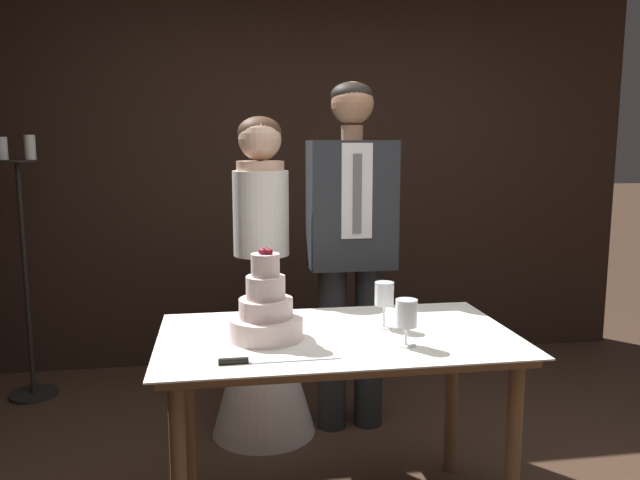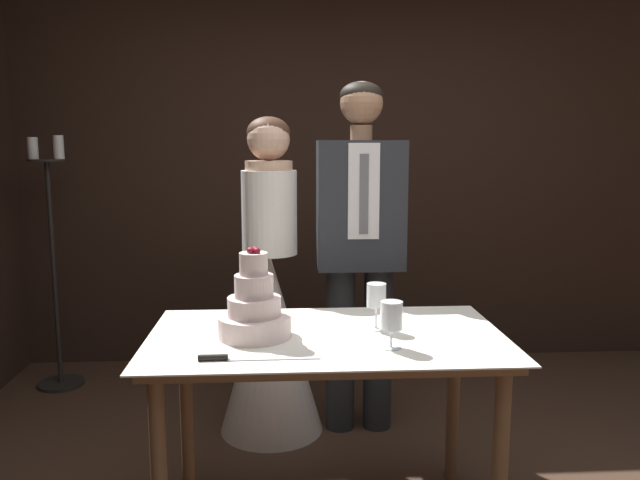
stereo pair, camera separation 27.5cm
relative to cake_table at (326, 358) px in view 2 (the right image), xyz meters
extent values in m
cube|color=black|center=(0.21, 2.01, 0.63)|extent=(4.50, 0.12, 2.62)
cylinder|color=brown|center=(0.59, -0.30, -0.32)|extent=(0.06, 0.06, 0.74)
cylinder|color=brown|center=(-0.59, 0.30, -0.32)|extent=(0.06, 0.06, 0.74)
cylinder|color=brown|center=(0.59, 0.30, -0.32)|extent=(0.06, 0.06, 0.74)
cube|color=brown|center=(0.00, 0.00, 0.07)|extent=(1.30, 0.73, 0.03)
cube|color=white|center=(0.00, 0.00, 0.09)|extent=(1.36, 0.79, 0.01)
cylinder|color=beige|center=(-0.27, -0.01, 0.14)|extent=(0.28, 0.28, 0.08)
cylinder|color=beige|center=(-0.27, -0.01, 0.21)|extent=(0.20, 0.20, 0.07)
cylinder|color=beige|center=(-0.27, -0.01, 0.29)|extent=(0.15, 0.15, 0.09)
cylinder|color=beige|center=(-0.27, -0.01, 0.38)|extent=(0.11, 0.11, 0.08)
sphere|color=maroon|center=(-0.26, -0.01, 0.43)|extent=(0.02, 0.02, 0.02)
sphere|color=maroon|center=(-0.27, 0.01, 0.43)|extent=(0.02, 0.02, 0.02)
sphere|color=maroon|center=(-0.28, 0.00, 0.43)|extent=(0.02, 0.02, 0.02)
sphere|color=maroon|center=(-0.29, -0.01, 0.43)|extent=(0.02, 0.02, 0.02)
sphere|color=maroon|center=(-0.28, -0.02, 0.43)|extent=(0.02, 0.02, 0.02)
sphere|color=maroon|center=(-0.26, -0.03, 0.43)|extent=(0.02, 0.02, 0.02)
cube|color=silver|center=(-0.20, -0.26, 0.10)|extent=(0.31, 0.03, 0.00)
cylinder|color=black|center=(-0.40, -0.26, 0.10)|extent=(0.10, 0.02, 0.02)
cylinder|color=silver|center=(0.20, 0.06, 0.10)|extent=(0.07, 0.07, 0.00)
cylinder|color=silver|center=(0.20, 0.06, 0.14)|extent=(0.01, 0.01, 0.09)
cylinder|color=silver|center=(0.20, 0.06, 0.23)|extent=(0.08, 0.08, 0.09)
cylinder|color=maroon|center=(0.20, 0.06, 0.21)|extent=(0.06, 0.06, 0.04)
cylinder|color=silver|center=(0.22, -0.17, 0.10)|extent=(0.08, 0.08, 0.00)
cylinder|color=silver|center=(0.22, -0.17, 0.13)|extent=(0.01, 0.01, 0.07)
cylinder|color=silver|center=(0.22, -0.17, 0.22)|extent=(0.08, 0.08, 0.10)
cone|color=white|center=(-0.23, 0.84, -0.21)|extent=(0.54, 0.54, 0.95)
cylinder|color=white|center=(-0.23, 0.84, 0.47)|extent=(0.28, 0.28, 0.42)
cylinder|color=#DBAD8E|center=(-0.23, 0.84, 0.71)|extent=(0.24, 0.24, 0.05)
sphere|color=#DBAD8E|center=(-0.23, 0.84, 0.84)|extent=(0.21, 0.21, 0.21)
ellipsoid|color=#472D1E|center=(-0.23, 0.85, 0.87)|extent=(0.22, 0.22, 0.16)
cylinder|color=#282B30|center=(0.13, 0.84, -0.25)|extent=(0.15, 0.15, 0.87)
cylinder|color=#282B30|center=(0.33, 0.84, -0.25)|extent=(0.15, 0.15, 0.87)
cube|color=#282B30|center=(0.23, 0.84, 0.51)|extent=(0.44, 0.24, 0.65)
cube|color=white|center=(0.23, 0.71, 0.59)|extent=(0.15, 0.01, 0.47)
cube|color=slate|center=(0.23, 0.71, 0.58)|extent=(0.04, 0.01, 0.39)
cylinder|color=#A37556|center=(0.23, 0.84, 0.87)|extent=(0.11, 0.11, 0.07)
sphere|color=#A37556|center=(0.23, 0.84, 1.02)|extent=(0.21, 0.21, 0.21)
ellipsoid|color=black|center=(0.23, 0.85, 1.06)|extent=(0.21, 0.21, 0.14)
cylinder|color=black|center=(-1.57, 1.53, -0.67)|extent=(0.28, 0.28, 0.02)
cylinder|color=black|center=(-1.57, 1.53, 0.03)|extent=(0.03, 0.03, 1.38)
cylinder|color=black|center=(-1.57, 1.53, 0.72)|extent=(0.22, 0.22, 0.01)
cylinder|color=white|center=(-1.64, 1.53, 0.79)|extent=(0.06, 0.06, 0.13)
cylinder|color=white|center=(-1.49, 1.53, 0.80)|extent=(0.06, 0.06, 0.14)
camera|label=1|loc=(-0.44, -2.27, 0.82)|focal=35.00mm
camera|label=2|loc=(-0.16, -2.30, 0.82)|focal=35.00mm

